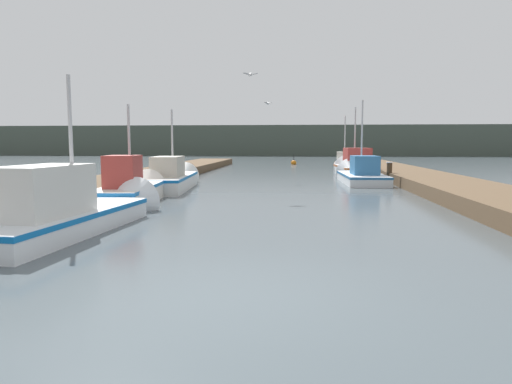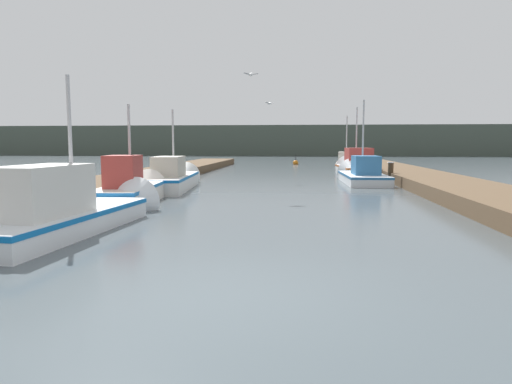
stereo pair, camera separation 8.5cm
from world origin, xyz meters
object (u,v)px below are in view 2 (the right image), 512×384
Objects in this scene: fishing_boat_0 at (78,209)px; channel_buoy at (296,163)px; fishing_boat_3 at (360,174)px; fishing_boat_4 at (355,167)px; seagull_lead at (269,103)px; fishing_boat_1 at (132,189)px; mooring_piling_2 at (391,172)px; seagull_1 at (251,74)px; fishing_boat_2 at (175,178)px; fishing_boat_5 at (346,164)px.

channel_buoy is (4.43, 31.04, -0.30)m from fishing_boat_0.
fishing_boat_4 reaches higher than fishing_boat_3.
seagull_lead is (-4.54, 1.00, 3.56)m from fishing_boat_3.
fishing_boat_4 is at bearing -74.97° from channel_buoy.
fishing_boat_4 reaches higher than fishing_boat_1.
fishing_boat_4 is 5.34× the size of channel_buoy.
fishing_boat_0 is at bearing -122.25° from fishing_boat_3.
fishing_boat_3 is at bearing -79.35° from channel_buoy.
mooring_piling_2 is 8.75m from seagull_1.
fishing_boat_0 is at bearing -98.12° from channel_buoy.
fishing_boat_4 reaches higher than channel_buoy.
fishing_boat_2 reaches higher than fishing_boat_1.
fishing_boat_5 is (-0.02, 5.07, -0.09)m from fishing_boat_4.
fishing_boat_3 is 11.40× the size of seagull_lead.
seagull_1 is (-5.05, -9.88, 3.92)m from fishing_boat_4.
fishing_boat_1 is at bearing -134.36° from fishing_boat_3.
fishing_boat_1 is at bearing 13.99° from seagull_lead.
fishing_boat_1 is 20.19m from fishing_boat_5.
fishing_boat_5 is 6.06× the size of channel_buoy.
fishing_boat_2 is 5.38m from seagull_1.
fishing_boat_3 is at bearing -153.65° from seagull_1.
seagull_1 is (2.99, 7.70, 3.98)m from fishing_boat_0.
fishing_boat_0 is at bearing -103.81° from fishing_boat_5.
mooring_piling_2 is 1.91× the size of seagull_lead.
fishing_boat_3 is 1.00× the size of fishing_boat_5.
fishing_boat_4 is 5.13m from mooring_piling_2.
channel_buoy is at bearing 72.50° from fishing_boat_2.
fishing_boat_0 is 9.17m from seagull_1.
mooring_piling_2 is 1.80× the size of seagull_1.
fishing_boat_4 is (8.42, 8.52, 0.06)m from fishing_boat_2.
fishing_boat_5 is 9.13m from channel_buoy.
seagull_1 reaches higher than channel_buoy.
seagull_1 is at bearing -93.53° from channel_buoy.
fishing_boat_2 is 22.50m from channel_buoy.
fishing_boat_1 reaches higher than mooring_piling_2.
fishing_boat_2 is 11.97× the size of seagull_lead.
fishing_boat_5 is 10.14m from mooring_piling_2.
seagull_lead reaches higher than fishing_boat_2.
fishing_boat_0 reaches higher than channel_buoy.
seagull_1 is at bearing -141.56° from mooring_piling_2.
fishing_boat_3 is 6.03× the size of channel_buoy.
fishing_boat_2 is 10.12m from mooring_piling_2.
fishing_boat_1 is at bearing -125.59° from fishing_boat_4.
fishing_boat_2 is at bearing -137.76° from fishing_boat_4.
fishing_boat_1 is 9.17× the size of seagull_lead.
fishing_boat_2 reaches higher than mooring_piling_2.
fishing_boat_2 is at bearing -154.84° from fishing_boat_3.
fishing_boat_0 is 15.32m from fishing_boat_3.
fishing_boat_3 is at bearing 111.86° from seagull_lead.
fishing_boat_1 reaches higher than channel_buoy.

